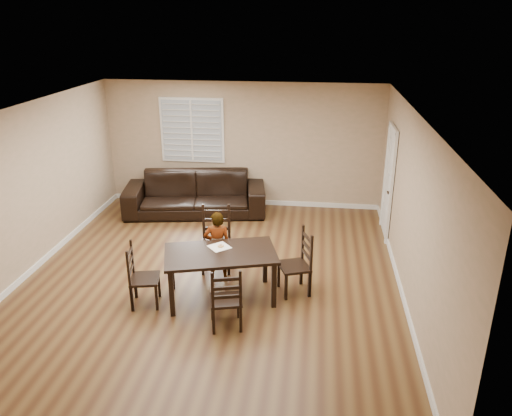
# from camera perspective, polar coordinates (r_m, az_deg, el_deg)

# --- Properties ---
(ground) EXTENTS (7.00, 7.00, 0.00)m
(ground) POSITION_cam_1_polar(r_m,az_deg,el_deg) (8.17, -5.16, -8.12)
(ground) COLOR brown
(ground) RESTS_ON ground
(room) EXTENTS (6.04, 7.04, 2.72)m
(room) POSITION_cam_1_polar(r_m,az_deg,el_deg) (7.61, -5.07, 4.45)
(room) COLOR tan
(room) RESTS_ON ground
(dining_table) EXTENTS (1.80, 1.32, 0.76)m
(dining_table) POSITION_cam_1_polar(r_m,az_deg,el_deg) (7.36, -4.07, -5.69)
(dining_table) COLOR black
(dining_table) RESTS_ON ground
(chair_near) EXTENTS (0.55, 0.52, 1.09)m
(chair_near) POSITION_cam_1_polar(r_m,az_deg,el_deg) (8.37, -4.53, -3.55)
(chair_near) COLOR black
(chair_near) RESTS_ON ground
(chair_far) EXTENTS (0.50, 0.48, 0.93)m
(chair_far) POSITION_cam_1_polar(r_m,az_deg,el_deg) (6.74, -3.40, -10.82)
(chair_far) COLOR black
(chair_far) RESTS_ON ground
(chair_left) EXTENTS (0.48, 0.51, 0.96)m
(chair_left) POSITION_cam_1_polar(r_m,az_deg,el_deg) (7.50, -13.50, -7.77)
(chair_left) COLOR black
(chair_left) RESTS_ON ground
(chair_right) EXTENTS (0.56, 0.58, 1.02)m
(chair_right) POSITION_cam_1_polar(r_m,az_deg,el_deg) (7.65, 5.26, -6.39)
(chair_right) COLOR black
(chair_right) RESTS_ON ground
(child) EXTENTS (0.47, 0.36, 1.16)m
(child) POSITION_cam_1_polar(r_m,az_deg,el_deg) (7.92, -4.43, -4.36)
(child) COLOR gray
(child) RESTS_ON ground
(napkin) EXTENTS (0.40, 0.40, 0.00)m
(napkin) POSITION_cam_1_polar(r_m,az_deg,el_deg) (7.48, -4.21, -4.45)
(napkin) COLOR silver
(napkin) RESTS_ON dining_table
(donut) EXTENTS (0.09, 0.09, 0.03)m
(donut) POSITION_cam_1_polar(r_m,az_deg,el_deg) (7.47, -4.06, -4.31)
(donut) COLOR #D99F4D
(donut) RESTS_ON napkin
(sofa) EXTENTS (3.08, 1.60, 0.86)m
(sofa) POSITION_cam_1_polar(r_m,az_deg,el_deg) (10.69, -6.95, 1.64)
(sofa) COLOR black
(sofa) RESTS_ON ground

